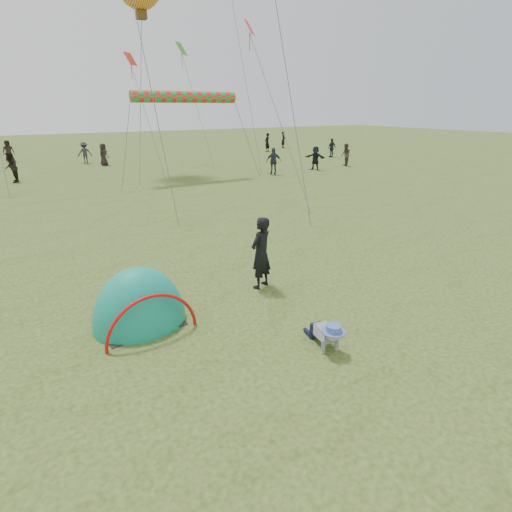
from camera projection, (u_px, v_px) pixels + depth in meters
ground at (308, 361)px, 6.98m from camera, size 140.00×140.00×0.00m
crawling_toddler at (327, 333)px, 7.31m from camera, size 0.66×0.84×0.59m
popup_tent at (141, 323)px, 8.21m from camera, size 1.99×1.68×2.44m
standing_adult at (261, 253)px, 9.57m from camera, size 0.76×0.64×1.78m
crowd_person_0 at (267, 142)px, 39.13m from camera, size 0.76×0.67×1.75m
crowd_person_1 at (11, 167)px, 23.15m from camera, size 0.77×0.93×1.76m
crowd_person_4 at (104, 154)px, 29.93m from camera, size 0.93×0.89×1.61m
crowd_person_6 at (283, 140)px, 42.44m from camera, size 0.74×0.72×1.71m
crowd_person_8 at (274, 161)px, 25.87m from camera, size 1.08×0.74×1.70m
crowd_person_9 at (85, 153)px, 31.05m from camera, size 1.06×0.63×1.62m
crowd_person_10 at (8, 151)px, 31.81m from camera, size 0.84×0.55×1.69m
crowd_person_11 at (315, 158)px, 27.89m from camera, size 1.15×1.52×1.60m
crowd_person_13 at (346, 155)px, 29.59m from camera, size 0.91×0.99×1.64m
crowd_person_14 at (332, 148)px, 34.77m from camera, size 0.98×0.49×1.60m
rainbow_tube_kite at (185, 97)px, 22.89m from camera, size 6.25×0.64×0.64m
diamond_kite_0 at (250, 27)px, 18.09m from camera, size 0.79×0.79×0.65m
diamond_kite_3 at (181, 49)px, 29.75m from camera, size 1.13×1.13×0.92m
diamond_kite_6 at (130, 59)px, 23.64m from camera, size 0.91×0.91×0.74m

